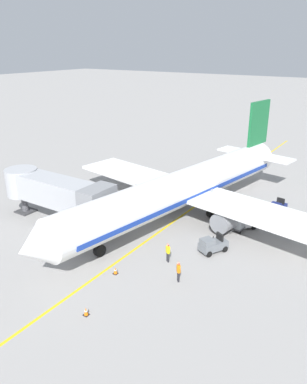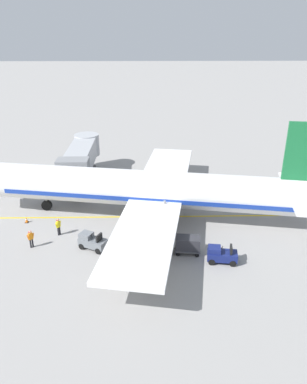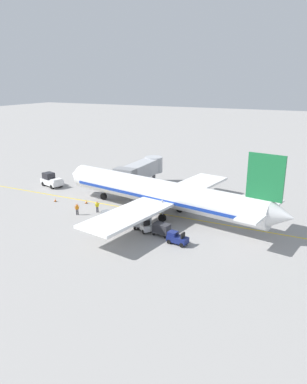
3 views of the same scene
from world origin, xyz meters
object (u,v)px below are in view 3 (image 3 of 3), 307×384
(baggage_cart_second_in_train, at_px, (162,228))
(baggage_tug_spare, at_px, (108,217))
(jet_bridge, at_px, (141,170))
(baggage_tug_trailing, at_px, (177,238))
(pushback_tractor, at_px, (51,180))
(baggage_cart_front, at_px, (142,223))
(ground_crew_wing_walker, at_px, (97,206))
(parked_airliner, at_px, (162,193))
(baggage_tug_lead, at_px, (144,225))
(safety_cone_nose_left, at_px, (55,200))
(safety_cone_nose_right, at_px, (86,202))
(ground_crew_loader, at_px, (77,209))

(baggage_cart_second_in_train, bearing_deg, baggage_tug_spare, 83.74)
(jet_bridge, xyz_separation_m, baggage_tug_trailing, (-18.11, -14.44, -2.74))
(pushback_tractor, relative_size, baggage_cart_front, 1.64)
(baggage_tug_trailing, xyz_separation_m, baggage_cart_second_in_train, (1.41, 2.68, 0.24))
(jet_bridge, bearing_deg, ground_crew_wing_walker, 178.88)
(baggage_cart_second_in_train, bearing_deg, parked_airliner, 25.06)
(baggage_tug_lead, distance_m, baggage_tug_trailing, 5.65)
(parked_airliner, distance_m, baggage_tug_spare, 8.30)
(jet_bridge, height_order, baggage_cart_front, jet_bridge)
(safety_cone_nose_left, xyz_separation_m, safety_cone_nose_right, (1.47, -5.00, 0.00))
(jet_bridge, relative_size, safety_cone_nose_right, 22.45)
(pushback_tractor, xyz_separation_m, ground_crew_wing_walker, (-7.70, -15.39, -0.15))
(pushback_tractor, xyz_separation_m, ground_crew_loader, (-9.87, -13.39, -0.15))
(ground_crew_wing_walker, relative_size, safety_cone_nose_right, 2.86)
(ground_crew_wing_walker, xyz_separation_m, safety_cone_nose_right, (2.53, 3.86, -0.66))
(baggage_cart_front, xyz_separation_m, baggage_cart_second_in_train, (-0.60, -3.05, 0.00))
(parked_airliner, distance_m, pushback_tractor, 24.70)
(pushback_tractor, bearing_deg, jet_bridge, -70.25)
(jet_bridge, relative_size, ground_crew_loader, 7.84)
(parked_airliner, bearing_deg, pushback_tractor, 79.96)
(baggage_tug_trailing, bearing_deg, baggage_tug_spare, 78.15)
(parked_airliner, relative_size, pushback_tractor, 7.68)
(baggage_tug_lead, relative_size, safety_cone_nose_right, 4.58)
(safety_cone_nose_right, bearing_deg, ground_crew_wing_walker, -123.27)
(pushback_tractor, bearing_deg, safety_cone_nose_right, -114.15)
(baggage_tug_spare, bearing_deg, pushback_tractor, 61.78)
(parked_airliner, distance_m, safety_cone_nose_right, 13.07)
(ground_crew_loader, bearing_deg, safety_cone_nose_left, 64.81)
(pushback_tractor, distance_m, baggage_tug_spare, 21.46)
(jet_bridge, height_order, ground_crew_wing_walker, jet_bridge)
(baggage_tug_lead, distance_m, baggage_cart_front, 0.49)
(baggage_tug_lead, height_order, baggage_tug_trailing, same)
(ground_crew_loader, xyz_separation_m, safety_cone_nose_right, (4.70, 1.86, -0.66))
(parked_airliner, distance_m, baggage_cart_front, 6.58)
(baggage_tug_trailing, xyz_separation_m, baggage_cart_front, (2.01, 5.73, 0.24))
(baggage_tug_lead, height_order, safety_cone_nose_right, baggage_tug_lead)
(safety_cone_nose_right, bearing_deg, baggage_cart_front, -112.48)
(parked_airliner, height_order, jet_bridge, parked_airliner)
(baggage_tug_trailing, relative_size, baggage_cart_front, 0.89)
(baggage_tug_trailing, distance_m, safety_cone_nose_left, 24.29)
(baggage_tug_trailing, bearing_deg, safety_cone_nose_left, 76.05)
(safety_cone_nose_left, relative_size, safety_cone_nose_right, 1.00)
(jet_bridge, bearing_deg, safety_cone_nose_right, 159.08)
(parked_airliner, distance_m, baggage_tug_trailing, 10.38)
(baggage_tug_trailing, height_order, baggage_cart_front, baggage_tug_trailing)
(baggage_tug_spare, relative_size, ground_crew_wing_walker, 1.64)
(baggage_cart_second_in_train, height_order, safety_cone_nose_right, baggage_cart_second_in_train)
(baggage_tug_spare, xyz_separation_m, safety_cone_nose_left, (3.51, 12.38, -0.42))
(ground_crew_wing_walker, height_order, safety_cone_nose_right, ground_crew_wing_walker)
(jet_bridge, relative_size, baggage_tug_trailing, 5.01)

